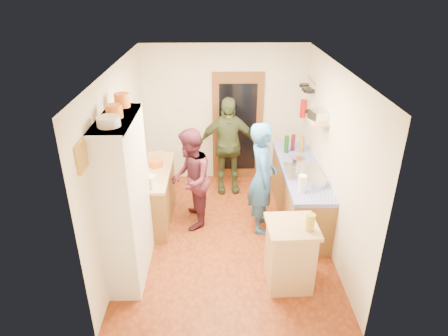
{
  "coord_description": "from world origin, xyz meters",
  "views": [
    {
      "loc": [
        -0.13,
        -5.17,
        3.68
      ],
      "look_at": [
        -0.04,
        0.15,
        1.08
      ],
      "focal_mm": 32.0,
      "sensor_mm": 36.0,
      "label": 1
    }
  ],
  "objects_px": {
    "right_counter_base": "(299,194)",
    "island_base": "(290,256)",
    "person_hob": "(265,179)",
    "person_back": "(228,146)",
    "hutch_body": "(126,200)",
    "person_left": "(193,178)"
  },
  "relations": [
    {
      "from": "person_left",
      "to": "person_back",
      "type": "bearing_deg",
      "value": 151.43
    },
    {
      "from": "person_hob",
      "to": "island_base",
      "type": "bearing_deg",
      "value": -169.71
    },
    {
      "from": "right_counter_base",
      "to": "island_base",
      "type": "xyz_separation_m",
      "value": [
        -0.42,
        -1.6,
        0.01
      ]
    },
    {
      "from": "person_hob",
      "to": "person_left",
      "type": "distance_m",
      "value": 1.12
    },
    {
      "from": "person_hob",
      "to": "person_back",
      "type": "distance_m",
      "value": 1.38
    },
    {
      "from": "island_base",
      "to": "person_back",
      "type": "bearing_deg",
      "value": 105.93
    },
    {
      "from": "right_counter_base",
      "to": "island_base",
      "type": "bearing_deg",
      "value": -104.68
    },
    {
      "from": "right_counter_base",
      "to": "person_hob",
      "type": "distance_m",
      "value": 0.85
    },
    {
      "from": "hutch_body",
      "to": "right_counter_base",
      "type": "xyz_separation_m",
      "value": [
        2.5,
        1.3,
        -0.68
      ]
    },
    {
      "from": "person_hob",
      "to": "person_back",
      "type": "bearing_deg",
      "value": 23.36
    },
    {
      "from": "island_base",
      "to": "person_back",
      "type": "relative_size",
      "value": 0.48
    },
    {
      "from": "person_left",
      "to": "person_back",
      "type": "height_order",
      "value": "person_back"
    },
    {
      "from": "person_left",
      "to": "person_back",
      "type": "relative_size",
      "value": 0.91
    },
    {
      "from": "person_hob",
      "to": "person_left",
      "type": "relative_size",
      "value": 1.09
    },
    {
      "from": "island_base",
      "to": "hutch_body",
      "type": "bearing_deg",
      "value": 171.78
    },
    {
      "from": "right_counter_base",
      "to": "island_base",
      "type": "relative_size",
      "value": 2.56
    },
    {
      "from": "person_back",
      "to": "person_hob",
      "type": "bearing_deg",
      "value": -72.44
    },
    {
      "from": "hutch_body",
      "to": "person_back",
      "type": "distance_m",
      "value": 2.63
    },
    {
      "from": "island_base",
      "to": "person_left",
      "type": "relative_size",
      "value": 0.53
    },
    {
      "from": "hutch_body",
      "to": "person_hob",
      "type": "xyz_separation_m",
      "value": [
        1.88,
        0.96,
        -0.21
      ]
    },
    {
      "from": "island_base",
      "to": "person_back",
      "type": "distance_m",
      "value": 2.69
    },
    {
      "from": "hutch_body",
      "to": "person_left",
      "type": "xyz_separation_m",
      "value": [
        0.78,
        1.14,
        -0.29
      ]
    }
  ]
}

